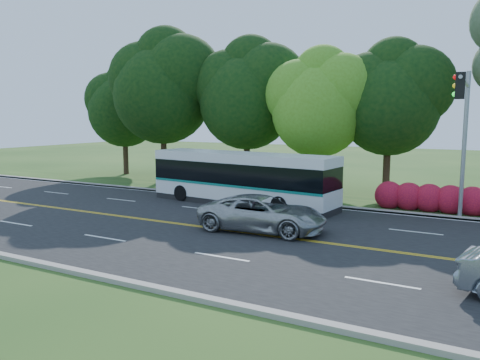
% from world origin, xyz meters
% --- Properties ---
extents(ground, '(120.00, 120.00, 0.00)m').
position_xyz_m(ground, '(0.00, 0.00, 0.00)').
color(ground, '#224617').
rests_on(ground, ground).
extents(road, '(60.00, 14.00, 0.02)m').
position_xyz_m(road, '(0.00, 0.00, 0.01)').
color(road, black).
rests_on(road, ground).
extents(curb_north, '(60.00, 0.30, 0.15)m').
position_xyz_m(curb_north, '(0.00, 7.15, 0.07)').
color(curb_north, gray).
rests_on(curb_north, ground).
extents(curb_south, '(60.00, 0.30, 0.15)m').
position_xyz_m(curb_south, '(0.00, -7.15, 0.07)').
color(curb_south, gray).
rests_on(curb_south, ground).
extents(grass_verge, '(60.00, 4.00, 0.10)m').
position_xyz_m(grass_verge, '(0.00, 9.00, 0.05)').
color(grass_verge, '#224617').
rests_on(grass_verge, ground).
extents(lane_markings, '(57.60, 13.82, 0.00)m').
position_xyz_m(lane_markings, '(-0.09, 0.00, 0.02)').
color(lane_markings, gold).
rests_on(lane_markings, road).
extents(tree_row, '(44.70, 9.10, 13.84)m').
position_xyz_m(tree_row, '(-5.15, 12.13, 6.73)').
color(tree_row, black).
rests_on(tree_row, ground).
extents(bougainvillea_hedge, '(9.50, 2.25, 1.50)m').
position_xyz_m(bougainvillea_hedge, '(7.18, 8.15, 0.72)').
color(bougainvillea_hedge, maroon).
rests_on(bougainvillea_hedge, ground).
extents(traffic_signal, '(0.42, 6.10, 7.00)m').
position_xyz_m(traffic_signal, '(6.49, 5.40, 4.67)').
color(traffic_signal, '#9799A0').
rests_on(traffic_signal, ground).
extents(transit_bus, '(11.25, 3.71, 2.89)m').
position_xyz_m(transit_bus, '(-4.57, 5.64, 1.45)').
color(transit_bus, white).
rests_on(transit_bus, road).
extents(suv, '(5.63, 2.90, 1.52)m').
position_xyz_m(suv, '(-0.86, 0.63, 0.78)').
color(suv, '#AAADAE').
rests_on(suv, road).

